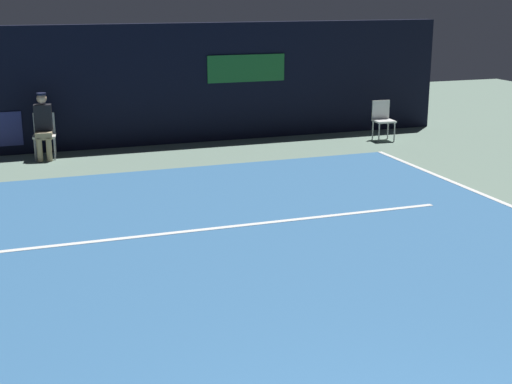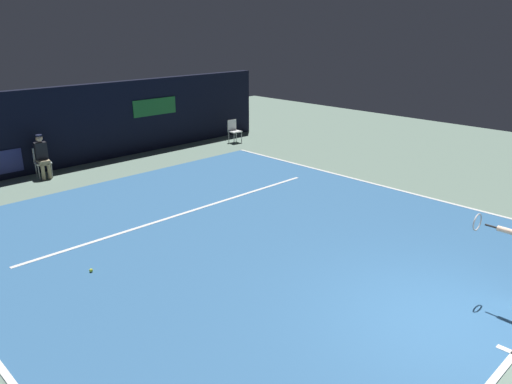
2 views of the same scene
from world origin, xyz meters
The scene contains 6 objects.
ground_plane centered at (0.00, 4.78, 0.00)m, with size 31.99×31.99×0.00m, color slate.
court_surface centered at (0.00, 4.78, 0.01)m, with size 10.78×11.55×0.01m, color #336699.
line_service centered at (0.00, 6.80, 0.01)m, with size 8.41×0.10×0.01m, color white.
back_wall centered at (0.00, 13.00, 1.30)m, with size 15.88×0.33×2.60m.
line_judge_on_chair centered at (-1.29, 12.27, 0.69)m, with size 0.49×0.56×1.32m.
courtside_chair_near centered at (6.04, 11.74, 0.50)m, with size 0.47×0.45×0.88m.
Camera 1 is at (-2.08, -2.69, 3.28)m, focal length 51.34 mm.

